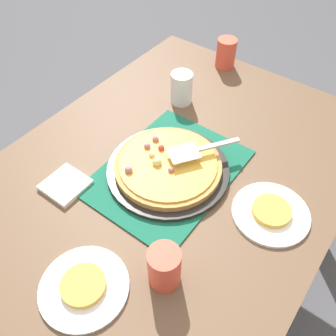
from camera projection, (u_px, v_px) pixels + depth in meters
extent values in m
plane|color=#4C4C51|center=(168.00, 277.00, 1.68)|extent=(8.00, 8.00, 0.00)
cube|color=brown|center=(168.00, 175.00, 1.13)|extent=(1.40, 1.00, 0.03)
cube|color=brown|center=(174.00, 111.00, 1.93)|extent=(0.07, 0.07, 0.72)
cube|color=brown|center=(334.00, 187.00, 1.58)|extent=(0.07, 0.07, 0.72)
cube|color=#145B42|center=(168.00, 172.00, 1.12)|extent=(0.48, 0.36, 0.01)
cylinder|color=black|center=(168.00, 169.00, 1.11)|extent=(0.38, 0.38, 0.01)
cylinder|color=#B78442|center=(168.00, 166.00, 1.10)|extent=(0.33, 0.33, 0.02)
cylinder|color=gold|center=(168.00, 163.00, 1.09)|extent=(0.30, 0.30, 0.01)
sphere|color=#E5CC7F|center=(129.00, 170.00, 1.06)|extent=(0.02, 0.02, 0.02)
sphere|color=#B76675|center=(129.00, 170.00, 1.06)|extent=(0.02, 0.02, 0.02)
sphere|color=#B76675|center=(156.00, 139.00, 1.14)|extent=(0.02, 0.02, 0.02)
sphere|color=#E5CC7F|center=(177.00, 163.00, 1.08)|extent=(0.02, 0.02, 0.02)
sphere|color=#B76675|center=(171.00, 170.00, 1.06)|extent=(0.02, 0.02, 0.02)
sphere|color=#B76675|center=(147.00, 146.00, 1.12)|extent=(0.02, 0.02, 0.02)
sphere|color=#E5CC7F|center=(152.00, 155.00, 1.10)|extent=(0.02, 0.02, 0.02)
sphere|color=red|center=(161.00, 148.00, 1.12)|extent=(0.02, 0.02, 0.02)
sphere|color=#E5CC7F|center=(157.00, 162.00, 1.08)|extent=(0.03, 0.03, 0.03)
cylinder|color=white|center=(84.00, 287.00, 0.87)|extent=(0.22, 0.22, 0.01)
cylinder|color=white|center=(271.00, 213.00, 1.01)|extent=(0.22, 0.22, 0.01)
cylinder|color=gold|center=(83.00, 285.00, 0.86)|extent=(0.11, 0.11, 0.02)
cylinder|color=gold|center=(272.00, 211.00, 1.00)|extent=(0.11, 0.11, 0.02)
cylinder|color=white|center=(181.00, 88.00, 1.31)|extent=(0.08, 0.08, 0.12)
cylinder|color=#E04C38|center=(226.00, 53.00, 1.47)|extent=(0.08, 0.08, 0.12)
cylinder|color=#E04C38|center=(164.00, 267.00, 0.84)|extent=(0.08, 0.08, 0.12)
cube|color=silver|center=(184.00, 153.00, 1.08)|extent=(0.11, 0.11, 0.00)
cube|color=#B2B2B7|center=(219.00, 145.00, 1.10)|extent=(0.12, 0.09, 0.01)
cube|color=white|center=(66.00, 185.00, 1.07)|extent=(0.12, 0.12, 0.02)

